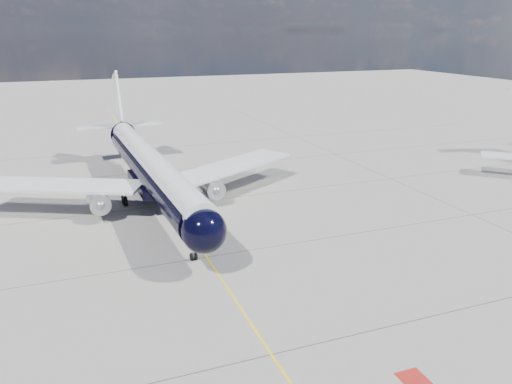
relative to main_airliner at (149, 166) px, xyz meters
The scene contains 4 objects.
ground 5.52m from the main_airliner, 55.46° to the left, with size 320.00×320.00×0.00m, color gray.
taxiway_centerline 5.14m from the main_airliner, 46.45° to the right, with size 0.16×160.00×0.01m, color yellow.
red_marking 38.36m from the main_airliner, 76.66° to the right, with size 1.60×1.60×0.01m, color maroon.
main_airliner is the anchor object (origin of this frame).
Camera 1 is at (-10.31, -29.29, 19.21)m, focal length 35.00 mm.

